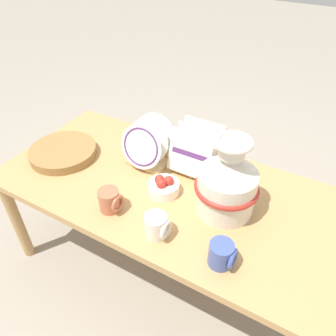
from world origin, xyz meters
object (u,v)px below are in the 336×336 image
(ceramic_vase, at_px, (228,181))
(mug_cream_glaze, at_px, (157,226))
(dish_rack_round_plates, at_px, (147,148))
(mug_terracotta_glaze, at_px, (110,201))
(dish_rack_square_plates, at_px, (195,155))
(fruit_bowl, at_px, (163,186))
(wicker_charger_stack, at_px, (63,152))
(mug_cobalt_glaze, at_px, (222,254))

(ceramic_vase, xyz_separation_m, mug_cream_glaze, (-0.17, -0.26, -0.10))
(dish_rack_round_plates, bearing_deg, mug_terracotta_glaze, -84.35)
(dish_rack_round_plates, height_order, dish_rack_square_plates, dish_rack_round_plates)
(dish_rack_square_plates, distance_m, fruit_bowl, 0.23)
(ceramic_vase, bearing_deg, wicker_charger_stack, -175.94)
(fruit_bowl, bearing_deg, mug_cream_glaze, -65.33)
(fruit_bowl, bearing_deg, wicker_charger_stack, -178.31)
(ceramic_vase, height_order, dish_rack_square_plates, ceramic_vase)
(mug_terracotta_glaze, xyz_separation_m, fruit_bowl, (0.14, 0.20, -0.01))
(ceramic_vase, height_order, dish_rack_round_plates, ceramic_vase)
(fruit_bowl, bearing_deg, ceramic_vase, 9.09)
(dish_rack_round_plates, xyz_separation_m, mug_terracotta_glaze, (0.03, -0.34, -0.05))
(mug_cream_glaze, xyz_separation_m, mug_terracotta_glaze, (-0.24, 0.02, 0.00))
(dish_rack_square_plates, distance_m, mug_cobalt_glaze, 0.54)
(dish_rack_square_plates, relative_size, mug_terracotta_glaze, 2.33)
(mug_terracotta_glaze, relative_size, fruit_bowl, 0.70)
(dish_rack_round_plates, relative_size, wicker_charger_stack, 0.71)
(ceramic_vase, height_order, mug_cream_glaze, ceramic_vase)
(wicker_charger_stack, bearing_deg, ceramic_vase, 4.06)
(mug_cream_glaze, bearing_deg, dish_rack_round_plates, 127.12)
(ceramic_vase, xyz_separation_m, dish_rack_round_plates, (-0.44, 0.10, -0.05))
(ceramic_vase, xyz_separation_m, fruit_bowl, (-0.27, -0.04, -0.11))
(wicker_charger_stack, height_order, mug_cream_glaze, mug_cream_glaze)
(wicker_charger_stack, height_order, mug_terracotta_glaze, mug_terracotta_glaze)
(dish_rack_round_plates, distance_m, mug_cobalt_glaze, 0.65)
(mug_terracotta_glaze, bearing_deg, ceramic_vase, 30.75)
(wicker_charger_stack, distance_m, mug_cream_glaze, 0.71)
(dish_rack_square_plates, height_order, mug_terracotta_glaze, dish_rack_square_plates)
(mug_cream_glaze, height_order, mug_terracotta_glaze, same)
(ceramic_vase, relative_size, mug_terracotta_glaze, 3.58)
(dish_rack_round_plates, xyz_separation_m, mug_cream_glaze, (0.27, -0.36, -0.05))
(ceramic_vase, distance_m, wicker_charger_stack, 0.86)
(dish_rack_square_plates, bearing_deg, mug_cream_glaze, -82.75)
(wicker_charger_stack, relative_size, mug_cream_glaze, 3.44)
(dish_rack_square_plates, xyz_separation_m, mug_terracotta_glaze, (-0.18, -0.42, -0.03))
(mug_terracotta_glaze, height_order, fruit_bowl, mug_terracotta_glaze)
(ceramic_vase, distance_m, mug_cream_glaze, 0.33)
(dish_rack_round_plates, height_order, mug_cobalt_glaze, dish_rack_round_plates)
(wicker_charger_stack, bearing_deg, mug_cobalt_glaze, -12.11)
(mug_terracotta_glaze, relative_size, mug_cobalt_glaze, 1.00)
(fruit_bowl, bearing_deg, mug_terracotta_glaze, -124.58)
(wicker_charger_stack, height_order, fruit_bowl, fruit_bowl)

